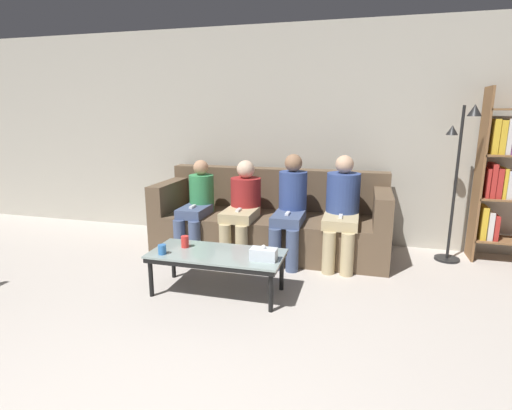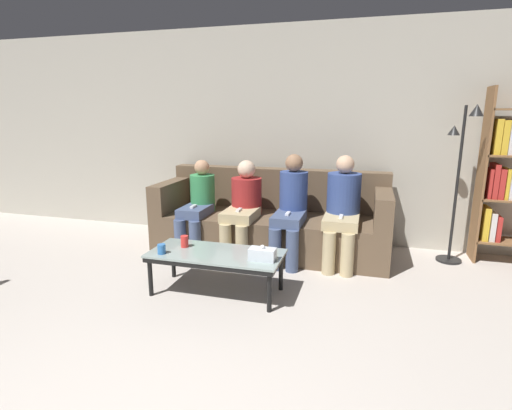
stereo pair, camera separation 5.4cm
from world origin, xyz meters
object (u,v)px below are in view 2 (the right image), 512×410
at_px(cup_near_right, 162,249).
at_px(tissue_box, 262,254).
at_px(standing_lamp, 461,168).
at_px(seated_person_left_end, 198,204).
at_px(seated_person_right_end, 342,207).
at_px(coffee_table, 216,257).
at_px(couch, 272,222).
at_px(cup_near_left, 185,241).
at_px(seated_person_mid_left, 243,205).
at_px(seated_person_mid_right, 291,205).

height_order(cup_near_right, tissue_box, tissue_box).
xyz_separation_m(standing_lamp, seated_person_left_end, (-2.78, -0.41, -0.47)).
height_order(cup_near_right, seated_person_right_end, seated_person_right_end).
distance_m(coffee_table, standing_lamp, 2.68).
bearing_deg(couch, standing_lamp, 4.66).
relative_size(couch, cup_near_left, 24.72).
bearing_deg(tissue_box, couch, 100.44).
relative_size(seated_person_left_end, seated_person_right_end, 0.91).
relative_size(couch, standing_lamp, 1.58).
relative_size(seated_person_mid_left, seated_person_mid_right, 0.93).
bearing_deg(cup_near_right, standing_lamp, 31.48).
bearing_deg(seated_person_mid_left, tissue_box, -64.85).
xyz_separation_m(couch, standing_lamp, (1.97, 0.16, 0.69)).
bearing_deg(seated_person_left_end, cup_near_right, -81.49).
bearing_deg(seated_person_mid_left, seated_person_mid_right, -0.69).
distance_m(coffee_table, cup_near_right, 0.48).
xyz_separation_m(couch, seated_person_left_end, (-0.81, -0.25, 0.22)).
distance_m(cup_near_left, cup_near_right, 0.25).
bearing_deg(seated_person_mid_left, couch, 41.09).
bearing_deg(seated_person_right_end, cup_near_right, -139.92).
xyz_separation_m(cup_near_right, seated_person_left_end, (-0.18, 1.18, 0.13)).
bearing_deg(seated_person_mid_right, seated_person_mid_left, 179.31).
bearing_deg(seated_person_left_end, cup_near_left, -73.21).
xyz_separation_m(cup_near_left, seated_person_mid_left, (0.25, 0.98, 0.14)).
height_order(couch, cup_near_left, couch).
bearing_deg(seated_person_mid_right, seated_person_left_end, -179.50).
height_order(standing_lamp, seated_person_mid_left, standing_lamp).
distance_m(cup_near_right, seated_person_mid_left, 1.26).
bearing_deg(standing_lamp, tissue_box, -138.95).
bearing_deg(tissue_box, seated_person_left_end, 134.29).
xyz_separation_m(cup_near_right, standing_lamp, (2.61, 1.60, 0.60)).
height_order(cup_near_left, seated_person_right_end, seated_person_right_end).
bearing_deg(seated_person_mid_left, coffee_table, -85.64).
xyz_separation_m(couch, cup_near_right, (-0.64, -1.44, 0.09)).
bearing_deg(seated_person_right_end, seated_person_mid_right, -177.05).
distance_m(cup_near_left, seated_person_mid_right, 1.27).
height_order(couch, standing_lamp, standing_lamp).
bearing_deg(cup_near_left, tissue_box, -8.98).
bearing_deg(cup_near_left, seated_person_left_end, 106.79).
bearing_deg(seated_person_right_end, seated_person_mid_left, -178.87).
height_order(couch, seated_person_mid_right, seated_person_mid_right).
bearing_deg(coffee_table, tissue_box, -8.31).
height_order(coffee_table, seated_person_mid_right, seated_person_mid_right).
relative_size(coffee_table, seated_person_mid_left, 1.11).
height_order(couch, tissue_box, couch).
relative_size(couch, tissue_box, 11.96).
height_order(cup_near_left, tissue_box, tissue_box).
distance_m(seated_person_left_end, seated_person_mid_left, 0.54).
bearing_deg(standing_lamp, couch, -175.34).
relative_size(coffee_table, seated_person_mid_right, 1.03).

